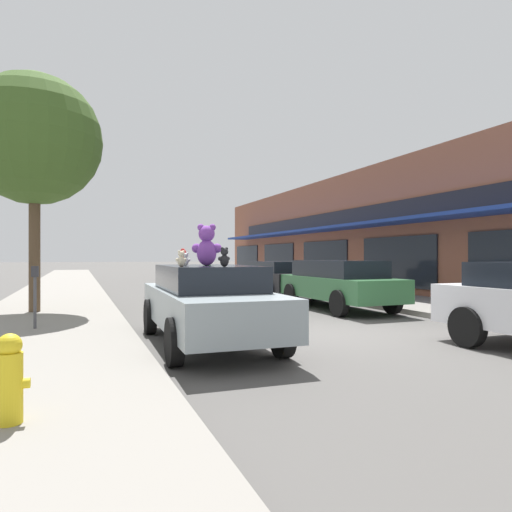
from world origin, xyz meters
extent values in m
plane|color=#514F4C|center=(0.00, 0.00, 0.00)|extent=(260.00, 260.00, 0.00)
cube|color=gray|center=(-5.43, 0.00, 0.07)|extent=(3.42, 90.00, 0.14)
cube|color=brown|center=(15.03, 9.51, 2.80)|extent=(15.78, 34.80, 5.59)
cube|color=navy|center=(6.39, 9.51, 2.93)|extent=(1.50, 29.24, 0.12)
cube|color=black|center=(7.09, 9.51, 3.48)|extent=(0.08, 27.84, 0.70)
cube|color=black|center=(7.10, 6.61, 1.40)|extent=(0.06, 4.41, 2.00)
cube|color=black|center=(7.10, 12.41, 1.40)|extent=(0.06, 4.41, 2.00)
cube|color=black|center=(7.10, 18.21, 1.40)|extent=(0.06, 4.41, 2.00)
cube|color=black|center=(7.10, 24.01, 1.40)|extent=(0.06, 4.41, 2.00)
cube|color=#8C999E|center=(-2.54, -0.18, 0.68)|extent=(1.88, 4.84, 0.64)
cube|color=black|center=(-2.54, -0.18, 1.22)|extent=(1.61, 2.68, 0.44)
cylinder|color=black|center=(-3.36, 1.33, 0.36)|extent=(0.22, 0.72, 0.72)
cylinder|color=black|center=(-1.64, 1.28, 0.36)|extent=(0.22, 0.72, 0.72)
cylinder|color=black|center=(-3.44, -1.64, 0.36)|extent=(0.22, 0.72, 0.72)
cylinder|color=black|center=(-1.72, -1.69, 0.36)|extent=(0.22, 0.72, 0.72)
ellipsoid|color=purple|center=(-2.58, -0.27, 1.68)|extent=(0.45, 0.42, 0.47)
sphere|color=purple|center=(-2.58, -0.27, 2.02)|extent=(0.38, 0.38, 0.30)
sphere|color=purple|center=(-2.48, -0.31, 2.14)|extent=(0.16, 0.16, 0.12)
sphere|color=purple|center=(-2.68, -0.23, 2.14)|extent=(0.16, 0.16, 0.12)
sphere|color=#BA67ED|center=(-2.53, -0.15, 2.00)|extent=(0.15, 0.15, 0.11)
sphere|color=purple|center=(-2.39, -0.32, 1.76)|extent=(0.22, 0.22, 0.17)
sphere|color=purple|center=(-2.74, -0.18, 1.76)|extent=(0.22, 0.22, 0.17)
ellipsoid|color=black|center=(-2.56, -1.30, 1.54)|extent=(0.19, 0.18, 0.20)
sphere|color=black|center=(-2.56, -1.30, 1.68)|extent=(0.16, 0.16, 0.12)
sphere|color=black|center=(-2.52, -1.28, 1.73)|extent=(0.07, 0.07, 0.05)
sphere|color=black|center=(-2.60, -1.32, 1.73)|extent=(0.07, 0.07, 0.05)
sphere|color=#3A3A3D|center=(-2.58, -1.25, 1.68)|extent=(0.06, 0.06, 0.05)
sphere|color=black|center=(-2.50, -1.26, 1.57)|extent=(0.09, 0.09, 0.07)
sphere|color=black|center=(-2.64, -1.32, 1.57)|extent=(0.09, 0.09, 0.07)
ellipsoid|color=beige|center=(-3.18, -0.91, 1.53)|extent=(0.15, 0.14, 0.17)
sphere|color=beige|center=(-3.18, -0.91, 1.65)|extent=(0.13, 0.13, 0.11)
sphere|color=beige|center=(-3.14, -0.91, 1.69)|extent=(0.05, 0.05, 0.04)
sphere|color=beige|center=(-3.22, -0.92, 1.69)|extent=(0.05, 0.05, 0.04)
sphere|color=white|center=(-3.19, -0.87, 1.64)|extent=(0.05, 0.05, 0.04)
sphere|color=beige|center=(-3.12, -0.89, 1.55)|extent=(0.07, 0.07, 0.06)
sphere|color=beige|center=(-3.25, -0.92, 1.55)|extent=(0.07, 0.07, 0.06)
ellipsoid|color=white|center=(-2.91, -0.01, 1.52)|extent=(0.14, 0.14, 0.15)
sphere|color=white|center=(-2.91, -0.01, 1.63)|extent=(0.13, 0.13, 0.09)
sphere|color=white|center=(-2.87, -0.03, 1.66)|extent=(0.05, 0.05, 0.04)
sphere|color=white|center=(-2.94, 0.00, 1.66)|extent=(0.05, 0.05, 0.04)
sphere|color=white|center=(-2.89, 0.02, 1.62)|extent=(0.05, 0.05, 0.04)
sphere|color=white|center=(-2.85, -0.03, 1.54)|extent=(0.07, 0.07, 0.05)
sphere|color=white|center=(-2.96, 0.02, 1.54)|extent=(0.07, 0.07, 0.05)
ellipsoid|color=red|center=(-2.93, 0.11, 1.54)|extent=(0.18, 0.19, 0.19)
sphere|color=red|center=(-2.93, 0.11, 1.68)|extent=(0.16, 0.16, 0.12)
sphere|color=red|center=(-2.92, 0.15, 1.73)|extent=(0.07, 0.07, 0.05)
sphere|color=red|center=(-2.95, 0.06, 1.73)|extent=(0.07, 0.07, 0.05)
sphere|color=#FF4741|center=(-2.98, 0.13, 1.68)|extent=(0.06, 0.06, 0.05)
sphere|color=red|center=(-2.91, 0.18, 1.57)|extent=(0.09, 0.09, 0.07)
sphere|color=red|center=(-2.97, 0.04, 1.57)|extent=(0.09, 0.09, 0.07)
ellipsoid|color=green|center=(-2.26, 0.83, 1.56)|extent=(0.22, 0.21, 0.23)
sphere|color=green|center=(-2.26, 0.83, 1.72)|extent=(0.19, 0.19, 0.14)
sphere|color=green|center=(-2.22, 0.81, 1.78)|extent=(0.08, 0.08, 0.06)
sphere|color=green|center=(-2.31, 0.85, 1.78)|extent=(0.08, 0.08, 0.06)
sphere|color=#5ADA6D|center=(-2.24, 0.88, 1.71)|extent=(0.07, 0.07, 0.05)
sphere|color=green|center=(-2.17, 0.80, 1.59)|extent=(0.11, 0.11, 0.08)
sphere|color=green|center=(-2.34, 0.88, 1.59)|extent=(0.11, 0.11, 0.08)
cylinder|color=black|center=(1.67, -2.13, 0.36)|extent=(0.20, 0.72, 0.72)
cube|color=#336B3D|center=(2.56, 3.64, 0.68)|extent=(1.76, 4.72, 0.63)
cube|color=black|center=(2.56, 3.64, 1.24)|extent=(1.54, 3.12, 0.49)
cylinder|color=black|center=(1.70, 5.11, 0.36)|extent=(0.20, 0.72, 0.72)
cylinder|color=black|center=(3.42, 5.11, 0.36)|extent=(0.20, 0.72, 0.72)
cylinder|color=black|center=(1.70, 2.18, 0.36)|extent=(0.20, 0.72, 0.72)
cylinder|color=black|center=(3.42, 2.18, 0.36)|extent=(0.20, 0.72, 0.72)
cube|color=black|center=(2.56, 8.08, 0.68)|extent=(1.88, 4.41, 0.64)
cube|color=black|center=(2.56, 8.08, 1.20)|extent=(1.65, 3.05, 0.41)
cylinder|color=black|center=(1.64, 9.44, 0.36)|extent=(0.20, 0.72, 0.72)
cylinder|color=black|center=(3.49, 9.44, 0.36)|extent=(0.20, 0.72, 0.72)
cylinder|color=black|center=(1.64, 6.71, 0.36)|extent=(0.20, 0.72, 0.72)
cylinder|color=black|center=(3.49, 6.71, 0.36)|extent=(0.20, 0.72, 0.72)
cylinder|color=brown|center=(-5.83, 5.12, 1.70)|extent=(0.29, 0.29, 3.10)
sphere|color=#3D5B23|center=(-5.83, 5.12, 4.72)|extent=(3.46, 3.46, 3.46)
cylinder|color=yellow|center=(-5.31, -3.77, 0.45)|extent=(0.22, 0.22, 0.62)
sphere|color=yellow|center=(-5.31, -3.77, 0.83)|extent=(0.21, 0.21, 0.21)
cylinder|color=yellow|center=(-5.19, -3.77, 0.49)|extent=(0.10, 0.09, 0.09)
cylinder|color=#4C4C51|center=(-5.57, 1.98, 0.67)|extent=(0.06, 0.06, 1.05)
cube|color=#2D2D33|center=(-5.57, 1.98, 1.30)|extent=(0.14, 0.10, 0.22)
camera|label=1|loc=(-4.74, -8.28, 1.61)|focal=32.00mm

